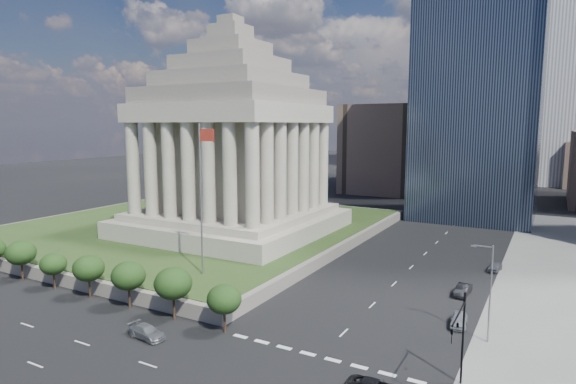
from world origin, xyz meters
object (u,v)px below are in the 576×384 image
Objects in this scene: traffic_signal_ne at (460,333)px; parked_sedan_far at (495,267)px; flagpole at (202,191)px; war_memorial at (232,127)px; parked_sedan_near at (459,320)px; street_lamp_north at (489,288)px; parked_sedan_mid at (463,290)px; suv_grey at (147,332)px.

parked_sedan_far is (-1.05, 37.43, -4.60)m from traffic_signal_ne.
war_memorial is at bearing 116.89° from flagpole.
street_lamp_north is at bearing -47.31° from parked_sedan_near.
war_memorial is 48.77m from parked_sedan_mid.
suv_grey is 33.22m from parked_sedan_near.
street_lamp_north is 14.51m from parked_sedan_mid.
war_memorial is at bearing 149.91° from parked_sedan_near.
flagpole reaches higher than parked_sedan_mid.
street_lamp_north is 2.44× the size of parked_sedan_near.
parked_sedan_far is at bearing 39.19° from flagpole.
street_lamp_north is 2.22× the size of suv_grey.
flagpole is 2.50× the size of traffic_signal_ne.
parked_sedan_near is (44.26, -20.26, -20.70)m from war_memorial.
suv_grey is 50.91m from parked_sedan_far.
parked_sedan_mid is at bearing -93.69° from parked_sedan_far.
parked_sedan_near is 0.96× the size of parked_sedan_mid.
street_lamp_north is at bearing -79.07° from parked_sedan_far.
parked_sedan_near is (27.47, 18.69, 0.04)m from suv_grey.
traffic_signal_ne is 24.90m from parked_sedan_mid.
war_memorial reaches higher than flagpole.
traffic_signal_ne reaches higher than suv_grey.
flagpole is at bearing -151.66° from parked_sedan_mid.
suv_grey is at bearing -151.26° from parked_sedan_near.
war_memorial is 3.90× the size of street_lamp_north.
parked_sedan_mid is at bearing 91.56° from parked_sedan_near.
flagpole is (12.17, -24.00, -8.29)m from war_memorial.
flagpole is at bearing -63.11° from war_memorial.
parked_sedan_near reaches higher than suv_grey.
parked_sedan_near is (32.09, 3.74, -12.42)m from flagpole.
traffic_signal_ne is at bearing -81.58° from parked_sedan_far.
traffic_signal_ne is (46.50, -34.30, -16.15)m from war_memorial.
parked_sedan_mid is at bearing 98.22° from traffic_signal_ne.
suv_grey is at bearing -72.82° from flagpole.
suv_grey is at bearing -66.67° from war_memorial.
war_memorial reaches higher than parked_sedan_mid.
parked_sedan_mid is at bearing 108.51° from street_lamp_north.
street_lamp_north reaches higher than parked_sedan_far.
war_memorial is 9.52× the size of parked_sedan_near.
traffic_signal_ne is 0.80× the size of street_lamp_north.
suv_grey is 38.99m from parked_sedan_mid.
suv_grey is 1.06× the size of parked_sedan_mid.
flagpole reaches higher than traffic_signal_ne.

